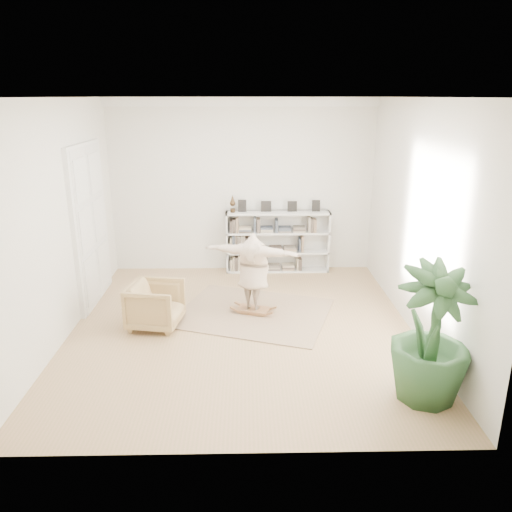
{
  "coord_description": "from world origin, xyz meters",
  "views": [
    {
      "loc": [
        0.07,
        -7.4,
        3.62
      ],
      "look_at": [
        0.24,
        0.4,
        1.11
      ],
      "focal_mm": 35.0,
      "sensor_mm": 36.0,
      "label": 1
    }
  ],
  "objects_px": {
    "houseplant": "(431,334)",
    "rocker_board": "(253,310)",
    "bookshelf": "(277,242)",
    "armchair": "(156,305)",
    "person": "(253,269)"
  },
  "relations": [
    {
      "from": "houseplant",
      "to": "rocker_board",
      "type": "bearing_deg",
      "value": 129.12
    },
    {
      "from": "bookshelf",
      "to": "houseplant",
      "type": "bearing_deg",
      "value": -72.14
    },
    {
      "from": "armchair",
      "to": "rocker_board",
      "type": "bearing_deg",
      "value": -64.25
    },
    {
      "from": "person",
      "to": "houseplant",
      "type": "xyz_separation_m",
      "value": [
        2.11,
        -2.59,
        0.06
      ]
    },
    {
      "from": "bookshelf",
      "to": "armchair",
      "type": "relative_size",
      "value": 2.68
    },
    {
      "from": "armchair",
      "to": "houseplant",
      "type": "relative_size",
      "value": 0.47
    },
    {
      "from": "rocker_board",
      "to": "person",
      "type": "xyz_separation_m",
      "value": [
        0.0,
        0.0,
        0.74
      ]
    },
    {
      "from": "rocker_board",
      "to": "person",
      "type": "distance_m",
      "value": 0.74
    },
    {
      "from": "bookshelf",
      "to": "rocker_board",
      "type": "bearing_deg",
      "value": -103.83
    },
    {
      "from": "person",
      "to": "rocker_board",
      "type": "bearing_deg",
      "value": 108.94
    },
    {
      "from": "bookshelf",
      "to": "rocker_board",
      "type": "distance_m",
      "value": 2.37
    },
    {
      "from": "bookshelf",
      "to": "person",
      "type": "relative_size",
      "value": 1.31
    },
    {
      "from": "bookshelf",
      "to": "houseplant",
      "type": "height_order",
      "value": "houseplant"
    },
    {
      "from": "rocker_board",
      "to": "person",
      "type": "relative_size",
      "value": 0.36
    },
    {
      "from": "armchair",
      "to": "person",
      "type": "relative_size",
      "value": 0.49
    }
  ]
}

